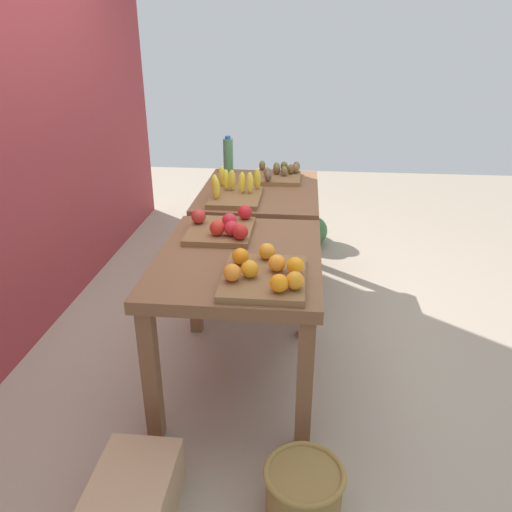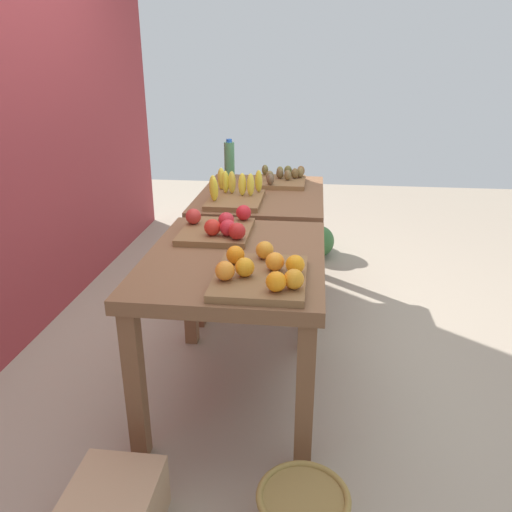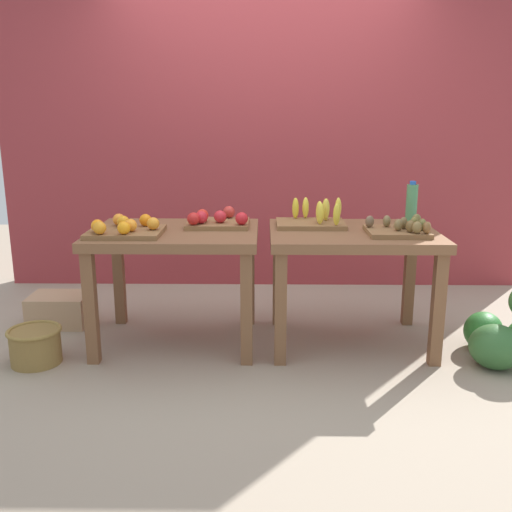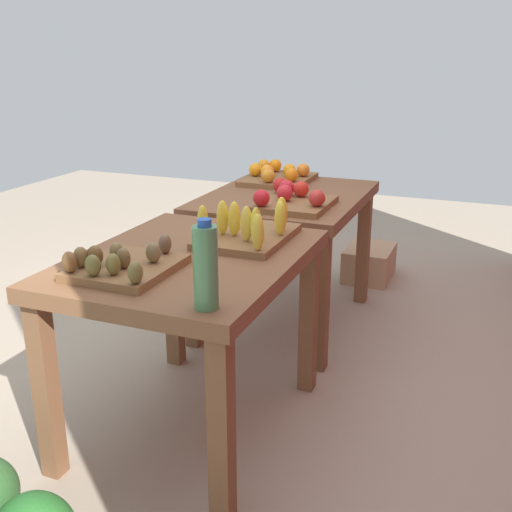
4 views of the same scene
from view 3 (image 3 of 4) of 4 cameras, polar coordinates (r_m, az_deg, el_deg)
name	(u,v)px [view 3 (image 3 of 4)]	position (r m, az deg, el deg)	size (l,w,h in m)	color
ground_plane	(264,341)	(3.82, 0.82, -8.48)	(8.00, 8.00, 0.00)	gray
back_wall	(265,108)	(4.88, 0.88, 14.49)	(4.40, 0.12, 3.00)	maroon
display_table_left	(176,247)	(3.67, -7.93, 0.91)	(1.04, 0.80, 0.75)	brown
display_table_right	(353,247)	(3.67, 9.64, 0.85)	(1.04, 0.80, 0.75)	brown
orange_bin	(126,229)	(3.54, -12.80, 2.67)	(0.44, 0.37, 0.11)	brown
apple_bin	(217,221)	(3.72, -3.87, 3.54)	(0.41, 0.36, 0.11)	brown
banana_crate	(315,219)	(3.75, 5.88, 3.68)	(0.44, 0.32, 0.17)	brown
kiwi_bin	(401,229)	(3.57, 14.22, 2.62)	(0.37, 0.32, 0.10)	brown
water_bottle	(412,203)	(3.98, 15.28, 5.11)	(0.08, 0.08, 0.28)	#4C8C59
watermelon_pile	(510,332)	(3.81, 23.96, -6.94)	(0.58, 0.66, 0.49)	#2B722E
wicker_basket	(36,345)	(3.71, -21.01, -8.24)	(0.32, 0.32, 0.22)	olive
cardboard_produce_box	(61,310)	(4.31, -18.86, -5.06)	(0.40, 0.30, 0.22)	tan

